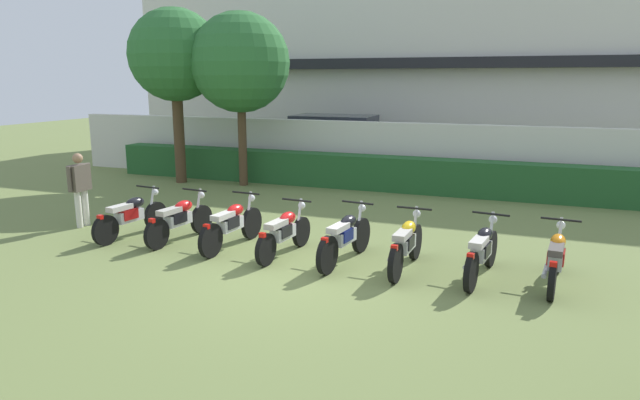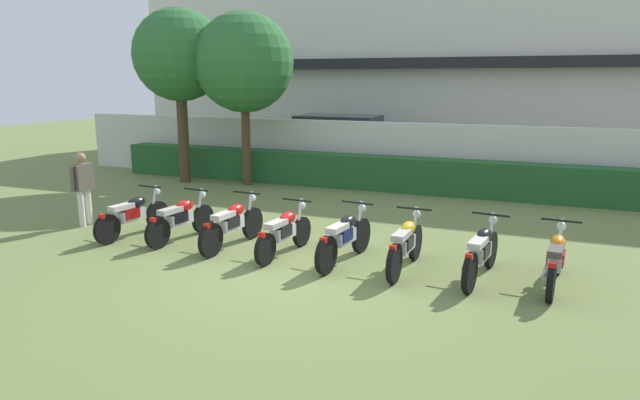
{
  "view_description": "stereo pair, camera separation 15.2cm",
  "coord_description": "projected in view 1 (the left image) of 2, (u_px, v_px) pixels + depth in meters",
  "views": [
    {
      "loc": [
        3.5,
        -8.03,
        3.11
      ],
      "look_at": [
        0.0,
        1.11,
        0.99
      ],
      "focal_mm": 31.57,
      "sensor_mm": 36.0,
      "label": 1
    },
    {
      "loc": [
        3.64,
        -7.98,
        3.11
      ],
      "look_at": [
        0.0,
        1.11,
        0.99
      ],
      "focal_mm": 31.57,
      "sensor_mm": 36.0,
      "label": 2
    }
  ],
  "objects": [
    {
      "name": "motorcycle_in_row_1",
      "position": [
        179.0,
        219.0,
        10.89
      ],
      "size": [
        0.6,
        1.86,
        0.95
      ],
      "rotation": [
        0.0,
        0.0,
        1.45
      ],
      "color": "black",
      "rests_on": "ground"
    },
    {
      "name": "compound_wall",
      "position": [
        404.0,
        155.0,
        16.28
      ],
      "size": [
        22.73,
        0.3,
        1.86
      ],
      "primitive_type": "cube",
      "color": "silver",
      "rests_on": "ground"
    },
    {
      "name": "motorcycle_in_row_0",
      "position": [
        131.0,
        215.0,
        11.17
      ],
      "size": [
        0.6,
        1.9,
        0.95
      ],
      "rotation": [
        0.0,
        0.0,
        1.45
      ],
      "color": "black",
      "rests_on": "ground"
    },
    {
      "name": "motorcycle_in_row_5",
      "position": [
        406.0,
        244.0,
        9.22
      ],
      "size": [
        0.6,
        1.89,
        0.97
      ],
      "rotation": [
        0.0,
        0.0,
        1.53
      ],
      "color": "black",
      "rests_on": "ground"
    },
    {
      "name": "tree_far_side",
      "position": [
        240.0,
        63.0,
        15.98
      ],
      "size": [
        2.84,
        2.84,
        4.97
      ],
      "color": "#4C3823",
      "rests_on": "ground"
    },
    {
      "name": "motorcycle_in_row_7",
      "position": [
        556.0,
        258.0,
        8.54
      ],
      "size": [
        0.6,
        1.9,
        0.95
      ],
      "rotation": [
        0.0,
        0.0,
        1.48
      ],
      "color": "black",
      "rests_on": "ground"
    },
    {
      "name": "motorcycle_in_row_4",
      "position": [
        345.0,
        237.0,
        9.61
      ],
      "size": [
        0.6,
        1.98,
        0.98
      ],
      "rotation": [
        0.0,
        0.0,
        1.45
      ],
      "color": "black",
      "rests_on": "ground"
    },
    {
      "name": "ground",
      "position": [
        296.0,
        272.0,
        9.21
      ],
      "size": [
        60.0,
        60.0,
        0.0
      ],
      "primitive_type": "plane",
      "color": "olive"
    },
    {
      "name": "motorcycle_in_row_3",
      "position": [
        284.0,
        232.0,
        10.0
      ],
      "size": [
        0.6,
        1.84,
        0.94
      ],
      "rotation": [
        0.0,
        0.0,
        1.48
      ],
      "color": "black",
      "rests_on": "ground"
    },
    {
      "name": "motorcycle_in_row_6",
      "position": [
        482.0,
        251.0,
        8.84
      ],
      "size": [
        0.6,
        1.95,
        0.96
      ],
      "rotation": [
        0.0,
        0.0,
        1.44
      ],
      "color": "black",
      "rests_on": "ground"
    },
    {
      "name": "tree_near_inspector",
      "position": [
        175.0,
        56.0,
        16.39
      ],
      "size": [
        2.7,
        2.7,
        5.13
      ],
      "color": "#4C3823",
      "rests_on": "ground"
    },
    {
      "name": "building",
      "position": [
        446.0,
        70.0,
        22.14
      ],
      "size": [
        23.93,
        6.5,
        6.88
      ],
      "color": "silver",
      "rests_on": "ground"
    },
    {
      "name": "hedge_row",
      "position": [
        398.0,
        174.0,
        15.74
      ],
      "size": [
        18.18,
        0.7,
        0.96
      ],
      "primitive_type": "cube",
      "color": "#235628",
      "rests_on": "ground"
    },
    {
      "name": "parked_car",
      "position": [
        338.0,
        144.0,
        19.06
      ],
      "size": [
        4.53,
        2.14,
        1.89
      ],
      "rotation": [
        0.0,
        0.0,
        0.02
      ],
      "color": "black",
      "rests_on": "ground"
    },
    {
      "name": "motorcycle_in_row_2",
      "position": [
        232.0,
        224.0,
        10.46
      ],
      "size": [
        0.6,
        1.97,
        0.97
      ],
      "rotation": [
        0.0,
        0.0,
        1.49
      ],
      "color": "black",
      "rests_on": "ground"
    },
    {
      "name": "inspector_person",
      "position": [
        80.0,
        184.0,
        11.88
      ],
      "size": [
        0.22,
        0.65,
        1.58
      ],
      "color": "silver",
      "rests_on": "ground"
    }
  ]
}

